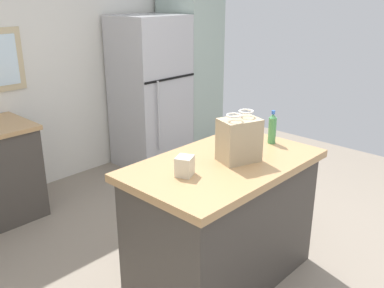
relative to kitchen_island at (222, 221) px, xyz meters
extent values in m
plane|color=gray|center=(0.20, -0.10, -0.47)|extent=(6.26, 6.26, 0.00)
cube|color=silver|center=(0.20, 2.50, 0.79)|extent=(5.12, 0.10, 2.52)
cube|color=#423D38|center=(0.00, 0.00, -0.03)|extent=(1.30, 0.75, 0.88)
cube|color=tan|center=(0.00, 0.00, 0.44)|extent=(1.38, 0.83, 0.05)
cube|color=#B7B7BC|center=(1.17, 2.08, 0.42)|extent=(0.77, 0.68, 1.77)
cube|color=black|center=(1.17, 1.74, 0.63)|extent=(0.76, 0.01, 0.02)
cylinder|color=#B7B7BC|center=(0.96, 1.71, 0.24)|extent=(0.02, 0.02, 0.80)
cube|color=#9EB2A8|center=(1.86, 2.08, 0.57)|extent=(0.57, 0.65, 2.08)
cube|color=tan|center=(0.08, -0.06, 0.61)|extent=(0.31, 0.26, 0.29)
torus|color=white|center=(0.01, -0.06, 0.80)|extent=(0.13, 0.13, 0.01)
torus|color=white|center=(0.14, -0.06, 0.80)|extent=(0.13, 0.13, 0.01)
cube|color=beige|center=(-0.35, 0.03, 0.52)|extent=(0.14, 0.14, 0.12)
cylinder|color=#4C9956|center=(0.53, -0.03, 0.56)|extent=(0.06, 0.06, 0.20)
cone|color=#4C9956|center=(0.53, -0.03, 0.68)|extent=(0.05, 0.05, 0.03)
cylinder|color=blue|center=(0.53, -0.03, 0.71)|extent=(0.03, 0.03, 0.02)
camera|label=1|loc=(-2.11, -1.69, 1.56)|focal=39.87mm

